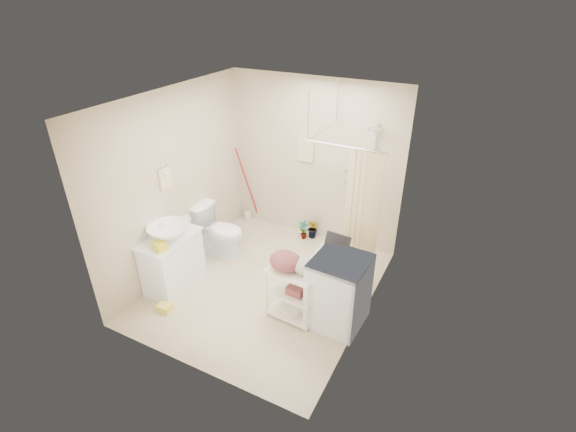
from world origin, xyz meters
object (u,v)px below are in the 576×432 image
Objects in this scene: vanity at (173,261)px; laundry_rack at (293,289)px; washing_machine at (339,291)px; toilet at (220,230)px.

laundry_rack reaches higher than vanity.
vanity is 1.03× the size of laundry_rack.
washing_machine is at bearing 7.86° from vanity.
washing_machine reaches higher than laundry_rack.
washing_machine reaches higher than toilet.
washing_machine is 1.09× the size of laundry_rack.
washing_machine reaches higher than vanity.
toilet is (0.12, 0.96, 0.02)m from vanity.
toilet is 1.83m from laundry_rack.
vanity is 0.94× the size of washing_machine.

